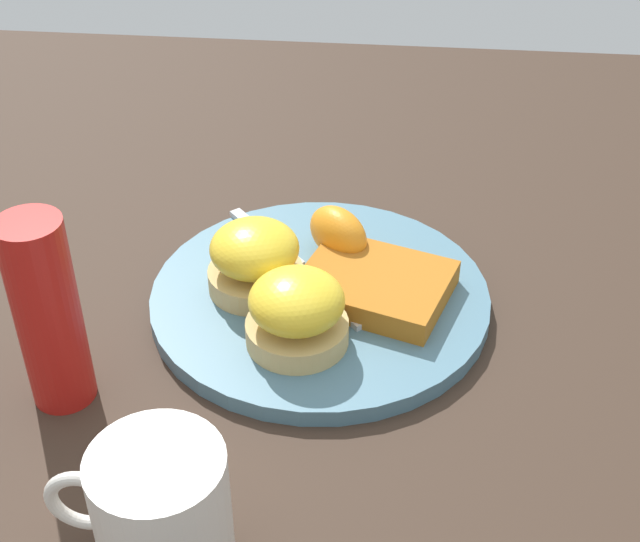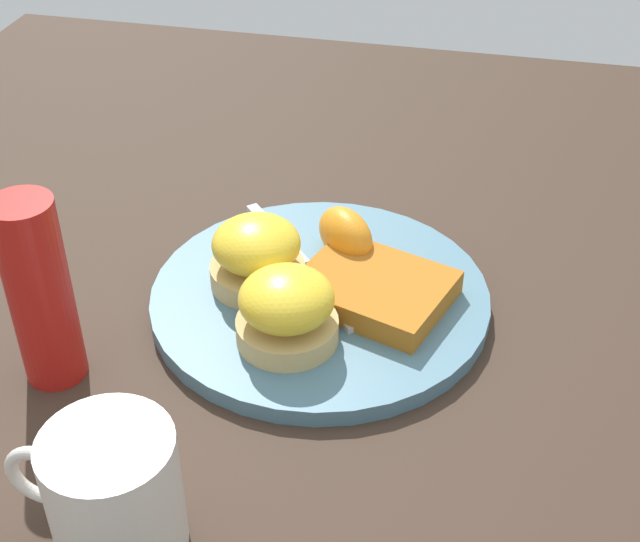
{
  "view_description": "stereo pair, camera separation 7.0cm",
  "coord_description": "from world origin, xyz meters",
  "px_view_note": "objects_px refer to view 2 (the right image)",
  "views": [
    {
      "loc": [
        -0.06,
        0.56,
        0.44
      ],
      "look_at": [
        0.0,
        0.0,
        0.03
      ],
      "focal_mm": 50.0,
      "sensor_mm": 36.0,
      "label": 1
    },
    {
      "loc": [
        -0.13,
        0.55,
        0.44
      ],
      "look_at": [
        0.0,
        0.0,
        0.03
      ],
      "focal_mm": 50.0,
      "sensor_mm": 36.0,
      "label": 2
    }
  ],
  "objects_px": {
    "sandwich_benedict_right": "(287,309)",
    "fork": "(310,270)",
    "sandwich_benedict_left": "(257,253)",
    "orange_wedge": "(346,235)",
    "hashbrown_patty": "(375,286)",
    "condiment_bottle": "(40,293)",
    "cup": "(113,494)"
  },
  "relations": [
    {
      "from": "hashbrown_patty",
      "to": "fork",
      "type": "bearing_deg",
      "value": -18.79
    },
    {
      "from": "sandwich_benedict_left",
      "to": "hashbrown_patty",
      "type": "xyz_separation_m",
      "value": [
        -0.09,
        -0.0,
        -0.02
      ]
    },
    {
      "from": "orange_wedge",
      "to": "cup",
      "type": "distance_m",
      "value": 0.31
    },
    {
      "from": "sandwich_benedict_right",
      "to": "fork",
      "type": "bearing_deg",
      "value": -87.67
    },
    {
      "from": "orange_wedge",
      "to": "fork",
      "type": "bearing_deg",
      "value": 49.76
    },
    {
      "from": "orange_wedge",
      "to": "hashbrown_patty",
      "type": "bearing_deg",
      "value": 125.05
    },
    {
      "from": "sandwich_benedict_right",
      "to": "cup",
      "type": "xyz_separation_m",
      "value": [
        0.05,
        0.19,
        0.0
      ]
    },
    {
      "from": "sandwich_benedict_left",
      "to": "sandwich_benedict_right",
      "type": "xyz_separation_m",
      "value": [
        -0.04,
        0.06,
        0.0
      ]
    },
    {
      "from": "fork",
      "to": "cup",
      "type": "height_order",
      "value": "cup"
    },
    {
      "from": "sandwich_benedict_right",
      "to": "orange_wedge",
      "type": "relative_size",
      "value": 1.27
    },
    {
      "from": "sandwich_benedict_left",
      "to": "orange_wedge",
      "type": "xyz_separation_m",
      "value": [
        -0.06,
        -0.05,
        -0.01
      ]
    },
    {
      "from": "sandwich_benedict_right",
      "to": "fork",
      "type": "height_order",
      "value": "sandwich_benedict_right"
    },
    {
      "from": "sandwich_benedict_left",
      "to": "sandwich_benedict_right",
      "type": "relative_size",
      "value": 1.0
    },
    {
      "from": "sandwich_benedict_left",
      "to": "cup",
      "type": "bearing_deg",
      "value": 86.89
    },
    {
      "from": "cup",
      "to": "hashbrown_patty",
      "type": "bearing_deg",
      "value": -113.25
    },
    {
      "from": "hashbrown_patty",
      "to": "sandwich_benedict_right",
      "type": "bearing_deg",
      "value": 50.45
    },
    {
      "from": "sandwich_benedict_left",
      "to": "orange_wedge",
      "type": "relative_size",
      "value": 1.27
    },
    {
      "from": "sandwich_benedict_left",
      "to": "orange_wedge",
      "type": "distance_m",
      "value": 0.08
    },
    {
      "from": "orange_wedge",
      "to": "sandwich_benedict_right",
      "type": "bearing_deg",
      "value": 79.76
    },
    {
      "from": "fork",
      "to": "sandwich_benedict_left",
      "type": "bearing_deg",
      "value": 30.17
    },
    {
      "from": "orange_wedge",
      "to": "sandwich_benedict_left",
      "type": "bearing_deg",
      "value": 39.24
    },
    {
      "from": "hashbrown_patty",
      "to": "condiment_bottle",
      "type": "bearing_deg",
      "value": 29.92
    },
    {
      "from": "fork",
      "to": "orange_wedge",
      "type": "bearing_deg",
      "value": -130.24
    },
    {
      "from": "hashbrown_patty",
      "to": "fork",
      "type": "relative_size",
      "value": 0.71
    },
    {
      "from": "fork",
      "to": "sandwich_benedict_right",
      "type": "bearing_deg",
      "value": 92.33
    },
    {
      "from": "sandwich_benedict_right",
      "to": "fork",
      "type": "relative_size",
      "value": 0.49
    },
    {
      "from": "fork",
      "to": "condiment_bottle",
      "type": "bearing_deg",
      "value": 42.4
    },
    {
      "from": "orange_wedge",
      "to": "condiment_bottle",
      "type": "relative_size",
      "value": 0.41
    },
    {
      "from": "orange_wedge",
      "to": "cup",
      "type": "relative_size",
      "value": 0.57
    },
    {
      "from": "sandwich_benedict_left",
      "to": "hashbrown_patty",
      "type": "distance_m",
      "value": 0.1
    },
    {
      "from": "sandwich_benedict_left",
      "to": "orange_wedge",
      "type": "height_order",
      "value": "sandwich_benedict_left"
    },
    {
      "from": "fork",
      "to": "cup",
      "type": "xyz_separation_m",
      "value": [
        0.05,
        0.27,
        0.03
      ]
    }
  ]
}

